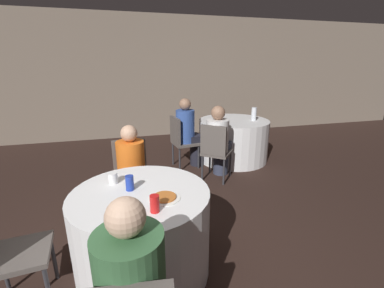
% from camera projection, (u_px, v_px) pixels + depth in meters
% --- Properties ---
extents(ground_plane, '(16.00, 16.00, 0.00)m').
position_uv_depth(ground_plane, '(141.00, 280.00, 2.13)').
color(ground_plane, black).
extents(wall_back, '(16.00, 0.06, 2.80)m').
position_uv_depth(wall_back, '(123.00, 78.00, 5.90)').
color(wall_back, gray).
rests_on(wall_back, ground_plane).
extents(table_near, '(1.11, 1.11, 0.75)m').
position_uv_depth(table_near, '(143.00, 232.00, 2.13)').
color(table_near, white).
rests_on(table_near, ground_plane).
extents(table_far, '(1.26, 1.26, 0.75)m').
position_uv_depth(table_far, '(233.00, 140.00, 4.75)').
color(table_far, white).
rests_on(table_far, ground_plane).
extents(chair_near_north, '(0.42, 0.42, 0.88)m').
position_uv_depth(chair_near_north, '(131.00, 171.00, 2.97)').
color(chair_near_north, '#59514C').
rests_on(chair_near_north, ground_plane).
extents(chair_near_west, '(0.45, 0.44, 0.88)m').
position_uv_depth(chair_near_west, '(0.00, 246.00, 1.75)').
color(chair_near_west, '#59514C').
rests_on(chair_near_west, ground_plane).
extents(chair_far_west, '(0.46, 0.45, 0.88)m').
position_uv_depth(chair_far_west, '(180.00, 138.00, 4.31)').
color(chair_far_west, '#59514C').
rests_on(chair_far_west, ground_plane).
extents(chair_far_southwest, '(0.56, 0.56, 0.88)m').
position_uv_depth(chair_far_southwest, '(215.00, 148.00, 3.79)').
color(chair_far_southwest, '#59514C').
rests_on(chair_far_southwest, ground_plane).
extents(person_white_shirt, '(0.46, 0.48, 1.14)m').
position_uv_depth(person_white_shirt, '(219.00, 142.00, 3.91)').
color(person_white_shirt, '#33384C').
rests_on(person_white_shirt, ground_plane).
extents(person_blue_shirt, '(0.49, 0.34, 1.19)m').
position_uv_depth(person_blue_shirt, '(189.00, 133.00, 4.35)').
color(person_blue_shirt, black).
rests_on(person_blue_shirt, ground_plane).
extents(person_orange_shirt, '(0.31, 0.49, 1.09)m').
position_uv_depth(person_orange_shirt, '(132.00, 176.00, 2.81)').
color(person_orange_shirt, '#282828').
rests_on(person_orange_shirt, ground_plane).
extents(pizza_plate_near, '(0.24, 0.24, 0.02)m').
position_uv_depth(pizza_plate_near, '(165.00, 197.00, 1.93)').
color(pizza_plate_near, white).
rests_on(pizza_plate_near, table_near).
extents(soda_can_red, '(0.07, 0.07, 0.12)m').
position_uv_depth(soda_can_red, '(155.00, 204.00, 1.74)').
color(soda_can_red, red).
rests_on(soda_can_red, table_near).
extents(soda_can_blue, '(0.07, 0.07, 0.12)m').
position_uv_depth(soda_can_blue, '(130.00, 183.00, 2.04)').
color(soda_can_blue, '#1E38A5').
rests_on(soda_can_blue, table_near).
extents(cup_near, '(0.08, 0.08, 0.10)m').
position_uv_depth(cup_near, '(113.00, 178.00, 2.16)').
color(cup_near, white).
rests_on(cup_near, table_near).
extents(bottle_far, '(0.09, 0.09, 0.23)m').
position_uv_depth(bottle_far, '(254.00, 114.00, 4.58)').
color(bottle_far, silver).
rests_on(bottle_far, table_far).
extents(cup_far, '(0.07, 0.07, 0.11)m').
position_uv_depth(cup_far, '(220.00, 117.00, 4.61)').
color(cup_far, silver).
rests_on(cup_far, table_far).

